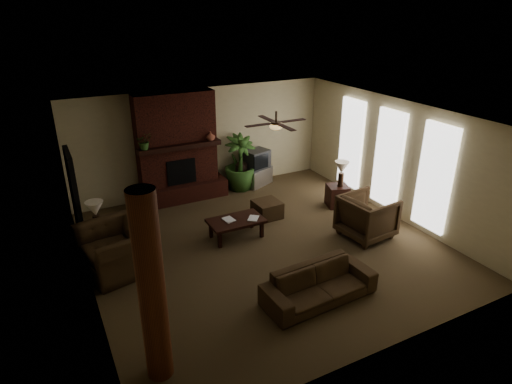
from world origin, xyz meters
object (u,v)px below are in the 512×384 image
tv_stand (257,176)px  lamp_left (95,211)px  armchair_left (116,242)px  coffee_table (236,222)px  armchair_right (367,215)px  side_table_right (337,196)px  log_column (152,290)px  ottoman (267,209)px  lamp_right (342,169)px  floor_plant (240,174)px  sofa (319,280)px  side_table_left (100,243)px  floor_vase (241,173)px

tv_stand → lamp_left: bearing=178.4°
armchair_left → coffee_table: 2.57m
armchair_right → coffee_table: size_ratio=0.87×
side_table_right → log_column: bearing=-149.0°
tv_stand → lamp_left: lamp_left is taller
ottoman → side_table_right: side_table_right is taller
coffee_table → lamp_right: bearing=5.0°
armchair_left → floor_plant: size_ratio=0.89×
sofa → armchair_left: 3.89m
side_table_right → lamp_right: (0.03, -0.05, 0.73)m
side_table_right → lamp_right: lamp_right is taller
coffee_table → lamp_right: size_ratio=1.85×
ottoman → side_table_left: size_ratio=1.09×
log_column → ottoman: (3.66, 3.60, -1.20)m
lamp_right → lamp_left: bearing=176.7°
coffee_table → floor_vase: 2.86m
log_column → armchair_right: bearing=18.9°
lamp_left → side_table_right: bearing=-2.9°
lamp_left → side_table_left: bearing=90.0°
sofa → side_table_left: sofa is taller
log_column → side_table_right: size_ratio=5.09×
log_column → side_table_right: (5.55, 3.33, -1.12)m
ottoman → floor_plant: floor_plant is taller
armchair_left → ottoman: size_ratio=2.27×
floor_vase → floor_plant: bearing=-140.0°
armchair_right → floor_vase: armchair_right is taller
lamp_right → armchair_right: bearing=-105.7°
coffee_table → lamp_right: lamp_right is taller
armchair_left → lamp_right: lamp_right is taller
sofa → side_table_right: sofa is taller
coffee_table → tv_stand: 3.12m
tv_stand → floor_vase: (-0.49, -0.00, 0.18)m
floor_vase → lamp_left: (-4.11, -1.93, 0.57)m
armchair_left → side_table_left: armchair_left is taller
floor_plant → armchair_left: bearing=-146.3°
armchair_right → coffee_table: armchair_right is taller
side_table_right → coffee_table: bearing=-174.0°
floor_plant → side_table_right: floor_plant is taller
log_column → armchair_right: 5.51m
log_column → lamp_left: bearing=93.2°
tv_stand → lamp_right: bearing=-86.7°
armchair_left → floor_vase: (3.89, 2.61, -0.16)m
armchair_left → log_column: bearing=-13.4°
armchair_left → side_table_right: (5.53, 0.39, -0.32)m
floor_vase → side_table_right: (1.64, -2.22, -0.16)m
tv_stand → lamp_right: (1.18, -2.26, 0.75)m
side_table_right → floor_plant: bearing=128.6°
side_table_right → tv_stand: bearing=117.4°
side_table_left → lamp_right: bearing=-3.3°
log_column → ottoman: log_column is taller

